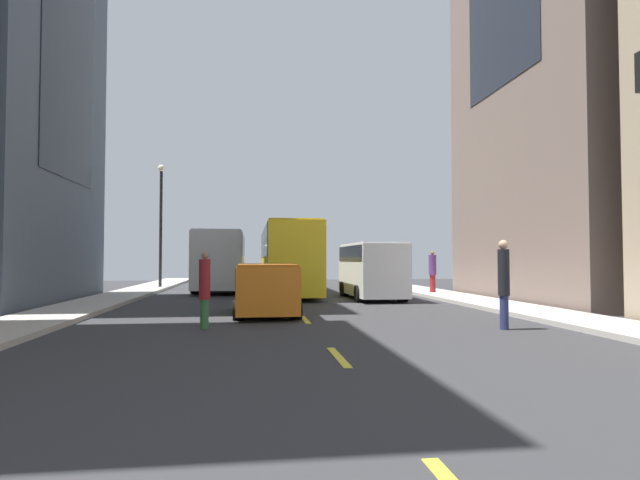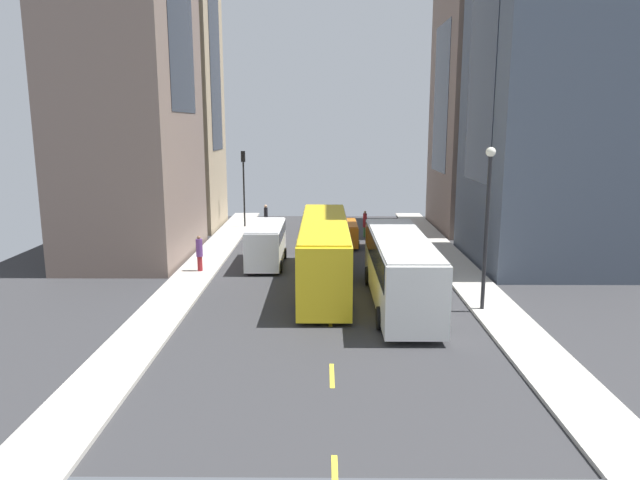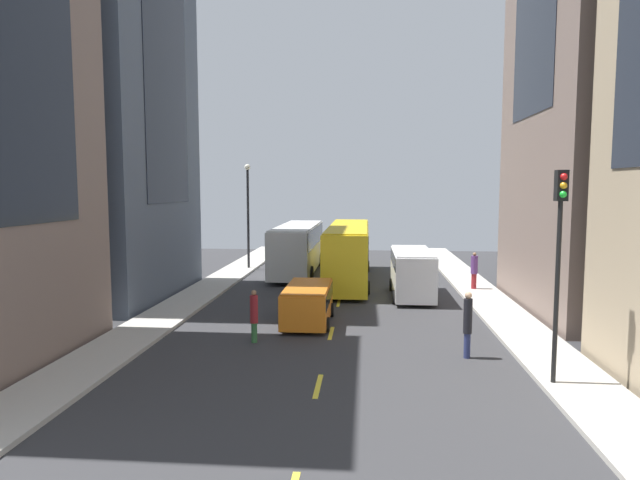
{
  "view_description": "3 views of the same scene",
  "coord_description": "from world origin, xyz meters",
  "px_view_note": "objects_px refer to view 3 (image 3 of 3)",
  "views": [
    {
      "loc": [
        -1.65,
        -24.66,
        1.86
      ],
      "look_at": [
        1.71,
        0.29,
        2.78
      ],
      "focal_mm": 28.93,
      "sensor_mm": 36.0,
      "label": 1
    },
    {
      "loc": [
        0.27,
        33.98,
        8.63
      ],
      "look_at": [
        0.54,
        -0.04,
        1.84
      ],
      "focal_mm": 32.59,
      "sensor_mm": 36.0,
      "label": 2
    },
    {
      "loc": [
        1.42,
        -30.81,
        5.96
      ],
      "look_at": [
        -1.45,
        2.5,
        2.74
      ],
      "focal_mm": 30.53,
      "sensor_mm": 36.0,
      "label": 3
    }
  ],
  "objects_px": {
    "traffic_light_near_corner": "(559,237)",
    "car_orange_0": "(308,301)",
    "streetcar_yellow": "(349,248)",
    "pedestrian_walking_far": "(468,322)",
    "delivery_van_white": "(412,270)",
    "pedestrian_crossing_mid": "(474,270)",
    "city_bus_white": "(298,244)",
    "pedestrian_crossing_near": "(254,315)"
  },
  "relations": [
    {
      "from": "delivery_van_white",
      "to": "traffic_light_near_corner",
      "type": "xyz_separation_m",
      "value": [
        3.13,
        -13.2,
        3.0
      ]
    },
    {
      "from": "streetcar_yellow",
      "to": "pedestrian_walking_far",
      "type": "xyz_separation_m",
      "value": [
        4.68,
        -15.31,
        -0.84
      ]
    },
    {
      "from": "streetcar_yellow",
      "to": "pedestrian_crossing_mid",
      "type": "height_order",
      "value": "streetcar_yellow"
    },
    {
      "from": "traffic_light_near_corner",
      "to": "pedestrian_walking_far",
      "type": "bearing_deg",
      "value": 128.14
    },
    {
      "from": "delivery_van_white",
      "to": "traffic_light_near_corner",
      "type": "bearing_deg",
      "value": -76.64
    },
    {
      "from": "pedestrian_walking_far",
      "to": "pedestrian_crossing_mid",
      "type": "xyz_separation_m",
      "value": [
        2.65,
        12.64,
        -0.02
      ]
    },
    {
      "from": "car_orange_0",
      "to": "pedestrian_crossing_mid",
      "type": "relative_size",
      "value": 2.1
    },
    {
      "from": "car_orange_0",
      "to": "pedestrian_walking_far",
      "type": "distance_m",
      "value": 7.52
    },
    {
      "from": "traffic_light_near_corner",
      "to": "car_orange_0",
      "type": "bearing_deg",
      "value": 139.28
    },
    {
      "from": "streetcar_yellow",
      "to": "pedestrian_crossing_mid",
      "type": "relative_size",
      "value": 6.36
    },
    {
      "from": "pedestrian_crossing_near",
      "to": "delivery_van_white",
      "type": "bearing_deg",
      "value": -174.92
    },
    {
      "from": "streetcar_yellow",
      "to": "car_orange_0",
      "type": "height_order",
      "value": "streetcar_yellow"
    },
    {
      "from": "city_bus_white",
      "to": "traffic_light_near_corner",
      "type": "distance_m",
      "value": 23.78
    },
    {
      "from": "pedestrian_walking_far",
      "to": "traffic_light_near_corner",
      "type": "distance_m",
      "value": 4.65
    },
    {
      "from": "city_bus_white",
      "to": "pedestrian_crossing_near",
      "type": "height_order",
      "value": "city_bus_white"
    },
    {
      "from": "pedestrian_crossing_mid",
      "to": "traffic_light_near_corner",
      "type": "height_order",
      "value": "traffic_light_near_corner"
    },
    {
      "from": "streetcar_yellow",
      "to": "pedestrian_crossing_mid",
      "type": "distance_m",
      "value": 7.85
    },
    {
      "from": "car_orange_0",
      "to": "pedestrian_crossing_mid",
      "type": "distance_m",
      "value": 12.03
    },
    {
      "from": "streetcar_yellow",
      "to": "pedestrian_crossing_near",
      "type": "bearing_deg",
      "value": -102.66
    },
    {
      "from": "city_bus_white",
      "to": "streetcar_yellow",
      "type": "distance_m",
      "value": 4.91
    },
    {
      "from": "city_bus_white",
      "to": "delivery_van_white",
      "type": "height_order",
      "value": "city_bus_white"
    },
    {
      "from": "pedestrian_crossing_near",
      "to": "pedestrian_walking_far",
      "type": "xyz_separation_m",
      "value": [
        7.84,
        -1.26,
        0.19
      ]
    },
    {
      "from": "car_orange_0",
      "to": "delivery_van_white",
      "type": "bearing_deg",
      "value": 50.78
    },
    {
      "from": "pedestrian_walking_far",
      "to": "pedestrian_crossing_mid",
      "type": "distance_m",
      "value": 12.92
    },
    {
      "from": "streetcar_yellow",
      "to": "pedestrian_walking_far",
      "type": "height_order",
      "value": "streetcar_yellow"
    },
    {
      "from": "pedestrian_walking_far",
      "to": "streetcar_yellow",
      "type": "bearing_deg",
      "value": 144.92
    },
    {
      "from": "car_orange_0",
      "to": "streetcar_yellow",
      "type": "bearing_deg",
      "value": 82.6
    },
    {
      "from": "pedestrian_crossing_near",
      "to": "pedestrian_crossing_mid",
      "type": "xyz_separation_m",
      "value": [
        10.49,
        11.38,
        0.17
      ]
    },
    {
      "from": "pedestrian_walking_far",
      "to": "car_orange_0",
      "type": "bearing_deg",
      "value": -177.86
    },
    {
      "from": "city_bus_white",
      "to": "pedestrian_crossing_mid",
      "type": "height_order",
      "value": "city_bus_white"
    },
    {
      "from": "delivery_van_white",
      "to": "pedestrian_crossing_mid",
      "type": "relative_size",
      "value": 2.77
    },
    {
      "from": "car_orange_0",
      "to": "traffic_light_near_corner",
      "type": "relative_size",
      "value": 0.7
    },
    {
      "from": "pedestrian_crossing_mid",
      "to": "traffic_light_near_corner",
      "type": "bearing_deg",
      "value": -100.23
    },
    {
      "from": "streetcar_yellow",
      "to": "pedestrian_crossing_near",
      "type": "height_order",
      "value": "streetcar_yellow"
    },
    {
      "from": "pedestrian_walking_far",
      "to": "pedestrian_crossing_mid",
      "type": "relative_size",
      "value": 1.12
    },
    {
      "from": "pedestrian_crossing_mid",
      "to": "traffic_light_near_corner",
      "type": "relative_size",
      "value": 0.33
    },
    {
      "from": "city_bus_white",
      "to": "traffic_light_near_corner",
      "type": "xyz_separation_m",
      "value": [
        10.4,
        -21.23,
        2.5
      ]
    },
    {
      "from": "city_bus_white",
      "to": "pedestrian_walking_far",
      "type": "xyz_separation_m",
      "value": [
        8.34,
        -18.6,
        -0.72
      ]
    },
    {
      "from": "streetcar_yellow",
      "to": "delivery_van_white",
      "type": "xyz_separation_m",
      "value": [
        3.62,
        -4.75,
        -0.61
      ]
    },
    {
      "from": "city_bus_white",
      "to": "pedestrian_crossing_near",
      "type": "relative_size",
      "value": 5.55
    },
    {
      "from": "delivery_van_white",
      "to": "pedestrian_walking_far",
      "type": "xyz_separation_m",
      "value": [
        1.06,
        -10.56,
        -0.23
      ]
    },
    {
      "from": "delivery_van_white",
      "to": "pedestrian_crossing_mid",
      "type": "bearing_deg",
      "value": 29.24
    }
  ]
}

